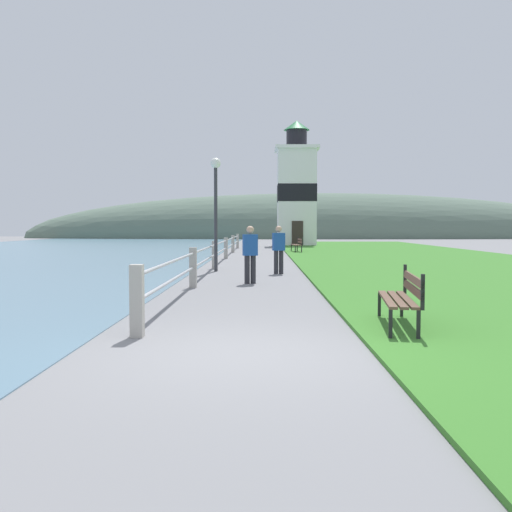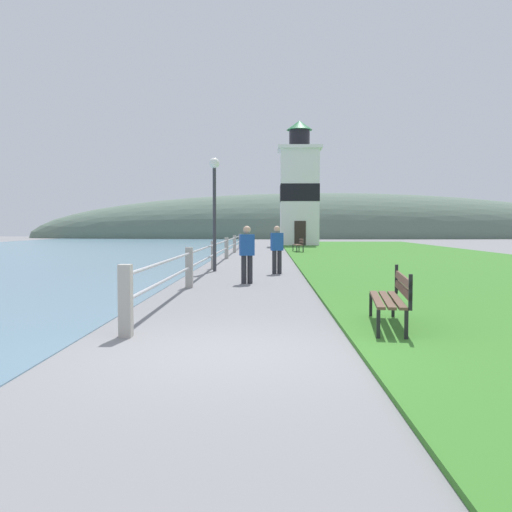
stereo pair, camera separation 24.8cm
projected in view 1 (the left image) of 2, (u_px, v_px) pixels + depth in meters
ground_plane at (242, 353)px, 7.11m from camera, size 160.00×160.00×0.00m
grass_verge at (419, 259)px, 26.80m from camera, size 12.00×59.43×0.06m
seawall_railing at (221, 249)px, 24.41m from camera, size 0.18×32.85×1.04m
park_bench_near at (403, 295)px, 8.66m from camera, size 0.72×2.03×0.94m
park_bench_midway at (298, 244)px, 34.07m from camera, size 0.62×1.93×0.94m
lighthouse at (296, 191)px, 46.55m from camera, size 3.52×3.52×10.15m
person_strolling at (250, 252)px, 15.66m from camera, size 0.43×0.30×1.59m
person_by_railing at (279, 248)px, 18.85m from camera, size 0.43×0.30×1.59m
lamp_post at (216, 193)px, 19.86m from camera, size 0.36×0.36×3.96m
distant_hillside at (320, 238)px, 76.54m from camera, size 80.00×16.00×12.00m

